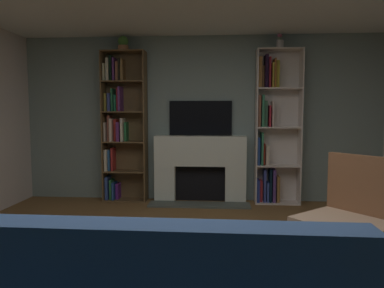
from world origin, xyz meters
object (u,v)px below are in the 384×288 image
(fireplace, at_px, (200,167))
(potted_plant, at_px, (123,44))
(vase_with_flowers, at_px, (280,43))
(bookshelf_right, at_px, (272,129))
(bookshelf_left, at_px, (120,125))
(armchair, at_px, (351,216))
(tv, at_px, (201,118))

(fireplace, bearing_deg, potted_plant, -178.75)
(potted_plant, xyz_separation_m, vase_with_flowers, (2.31, 0.00, -0.02))
(bookshelf_right, bearing_deg, potted_plant, -178.85)
(bookshelf_left, bearing_deg, vase_with_flowers, -1.13)
(fireplace, bearing_deg, bookshelf_right, 1.04)
(fireplace, relative_size, armchair, 1.47)
(tv, relative_size, vase_with_flowers, 4.38)
(bookshelf_right, distance_m, armchair, 2.59)
(tv, height_order, bookshelf_left, bookshelf_left)
(potted_plant, bearing_deg, tv, 5.93)
(fireplace, distance_m, vase_with_flowers, 2.17)
(fireplace, xyz_separation_m, vase_with_flowers, (1.15, -0.02, 1.84))
(tv, relative_size, potted_plant, 4.39)
(fireplace, xyz_separation_m, bookshelf_left, (-1.23, 0.02, 0.64))
(potted_plant, bearing_deg, bookshelf_left, 148.33)
(bookshelf_right, height_order, vase_with_flowers, vase_with_flowers)
(bookshelf_left, height_order, potted_plant, potted_plant)
(tv, bearing_deg, potted_plant, -174.07)
(tv, bearing_deg, bookshelf_right, -4.02)
(tv, bearing_deg, vase_with_flowers, -5.90)
(vase_with_flowers, xyz_separation_m, armchair, (0.19, -2.47, -1.85))
(vase_with_flowers, bearing_deg, bookshelf_right, 151.86)
(fireplace, distance_m, armchair, 2.83)
(bookshelf_right, relative_size, vase_with_flowers, 10.50)
(tv, height_order, armchair, tv)
(bookshelf_right, bearing_deg, fireplace, -178.96)
(fireplace, relative_size, bookshelf_left, 0.65)
(fireplace, height_order, bookshelf_right, bookshelf_right)
(tv, xyz_separation_m, bookshelf_right, (1.07, -0.08, -0.16))
(bookshelf_left, bearing_deg, armchair, -44.26)
(bookshelf_left, relative_size, armchair, 2.27)
(tv, height_order, potted_plant, potted_plant)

